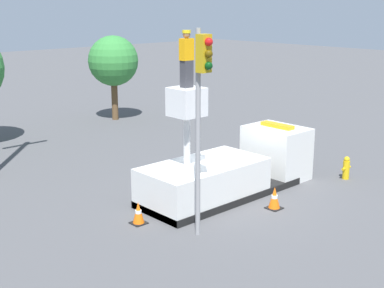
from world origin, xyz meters
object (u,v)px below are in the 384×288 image
traffic_cone_curbside (274,198)px  tree_right_bg (113,61)px  bucket_truck (229,171)px  worker (187,59)px  traffic_light_pole (202,94)px  traffic_cone_rear (138,213)px  fire_hydrant (346,168)px

traffic_cone_curbside → tree_right_bg: 15.82m
bucket_truck → tree_right_bg: 13.81m
worker → tree_right_bg: bearing=64.7°
traffic_light_pole → traffic_cone_rear: bearing=112.2°
bucket_truck → worker: size_ratio=3.93×
traffic_light_pole → tree_right_bg: bearing=63.7°
worker → bucket_truck: bearing=0.0°
tree_right_bg → traffic_light_pole: bearing=-116.3°
traffic_cone_rear → traffic_cone_curbside: bearing=-26.7°
traffic_light_pole → fire_hydrant: (7.60, -0.00, -3.69)m
traffic_light_pole → fire_hydrant: size_ratio=6.62×
bucket_truck → worker: bearing=180.0°
bucket_truck → tree_right_bg: bearing=72.3°
bucket_truck → traffic_cone_curbside: size_ratio=9.24×
traffic_light_pole → fire_hydrant: 8.45m
bucket_truck → traffic_cone_curbside: bearing=-90.5°
bucket_truck → fire_hydrant: (4.38, -1.96, -0.36)m
traffic_cone_curbside → traffic_cone_rear: bearing=153.3°
traffic_light_pole → fire_hydrant: traffic_light_pole is taller
traffic_cone_rear → tree_right_bg: size_ratio=0.15×
bucket_truck → traffic_cone_rear: bucket_truck is taller
traffic_light_pole → traffic_cone_curbside: 4.95m
traffic_cone_rear → tree_right_bg: tree_right_bg is taller
traffic_cone_rear → traffic_cone_curbside: size_ratio=0.93×
bucket_truck → fire_hydrant: size_ratio=7.76×
traffic_light_pole → tree_right_bg: traffic_light_pole is taller
fire_hydrant → traffic_cone_rear: size_ratio=1.27×
worker → traffic_cone_curbside: (1.98, -2.05, -4.47)m
worker → traffic_cone_curbside: worker is taller
bucket_truck → traffic_cone_curbside: (-0.02, -2.05, -0.44)m
bucket_truck → traffic_cone_rear: size_ratio=9.89×
fire_hydrant → bucket_truck: bearing=155.9°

